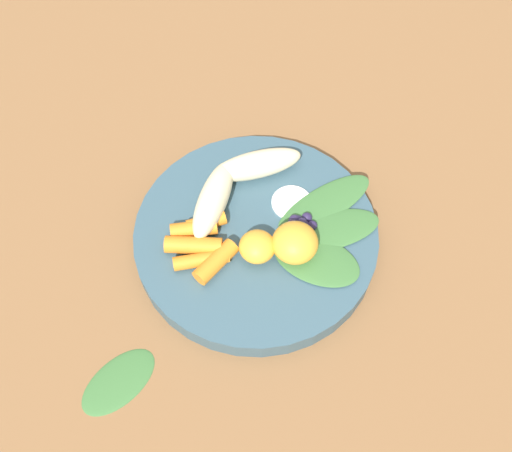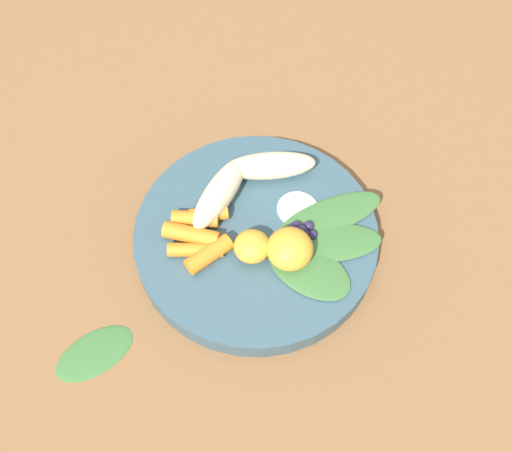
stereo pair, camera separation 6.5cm
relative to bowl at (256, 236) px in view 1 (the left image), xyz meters
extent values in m
plane|color=brown|center=(0.00, 0.00, -0.01)|extent=(2.40, 2.40, 0.00)
cylinder|color=#385666|center=(0.00, 0.00, 0.00)|extent=(0.28, 0.28, 0.03)
ellipsoid|color=beige|center=(-0.05, 0.03, 0.03)|extent=(0.07, 0.12, 0.03)
ellipsoid|color=beige|center=(0.01, 0.08, 0.03)|extent=(0.12, 0.06, 0.03)
ellipsoid|color=#F4A833|center=(0.04, -0.03, 0.03)|extent=(0.05, 0.05, 0.04)
ellipsoid|color=#F4A833|center=(0.00, -0.03, 0.03)|extent=(0.04, 0.04, 0.03)
cylinder|color=orange|center=(-0.06, 0.01, 0.02)|extent=(0.05, 0.03, 0.02)
cylinder|color=orange|center=(-0.07, 0.00, 0.02)|extent=(0.05, 0.02, 0.02)
cylinder|color=orange|center=(-0.07, -0.02, 0.02)|extent=(0.07, 0.03, 0.02)
cylinder|color=orange|center=(-0.06, -0.04, 0.02)|extent=(0.06, 0.02, 0.02)
cylinder|color=orange|center=(-0.05, -0.04, 0.02)|extent=(0.05, 0.05, 0.02)
sphere|color=#2D234C|center=(0.05, 0.01, 0.02)|extent=(0.01, 0.01, 0.01)
sphere|color=#2D234C|center=(0.06, 0.00, 0.02)|extent=(0.01, 0.01, 0.01)
sphere|color=#2D234C|center=(0.06, 0.00, 0.02)|extent=(0.01, 0.01, 0.01)
sphere|color=#2D234C|center=(0.05, 0.01, 0.02)|extent=(0.01, 0.01, 0.01)
sphere|color=#2D234C|center=(0.06, 0.01, 0.02)|extent=(0.01, 0.01, 0.01)
sphere|color=#2D234C|center=(0.05, 0.00, 0.02)|extent=(0.01, 0.01, 0.01)
sphere|color=#2D234C|center=(0.05, 0.00, 0.02)|extent=(0.01, 0.01, 0.01)
sphere|color=#2D234C|center=(0.06, -0.01, 0.02)|extent=(0.01, 0.01, 0.01)
sphere|color=#2D234C|center=(0.05, -0.01, 0.02)|extent=(0.01, 0.01, 0.01)
sphere|color=#2D234C|center=(0.06, -0.01, 0.02)|extent=(0.01, 0.01, 0.01)
sphere|color=#2D234C|center=(0.04, 0.00, 0.03)|extent=(0.01, 0.01, 0.01)
sphere|color=#2D234C|center=(0.05, 0.00, 0.03)|extent=(0.01, 0.01, 0.01)
sphere|color=#2D234C|center=(0.05, 0.00, 0.02)|extent=(0.01, 0.01, 0.01)
cylinder|color=white|center=(0.04, 0.04, 0.02)|extent=(0.05, 0.05, 0.00)
ellipsoid|color=#3D7038|center=(0.07, -0.04, 0.02)|extent=(0.12, 0.10, 0.01)
ellipsoid|color=#3D7038|center=(0.08, -0.01, 0.02)|extent=(0.13, 0.08, 0.01)
ellipsoid|color=#3D7038|center=(0.08, 0.03, 0.02)|extent=(0.14, 0.11, 0.01)
ellipsoid|color=#3D7038|center=(-0.15, -0.16, -0.01)|extent=(0.10, 0.10, 0.01)
camera|label=1|loc=(-0.02, -0.34, 0.58)|focal=40.08mm
camera|label=2|loc=(0.05, -0.34, 0.58)|focal=40.08mm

